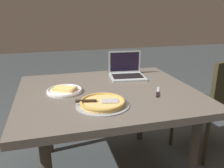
# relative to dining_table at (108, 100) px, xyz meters

# --- Properties ---
(dining_table) EXTENTS (1.30, 1.11, 0.75)m
(dining_table) POSITION_rel_dining_table_xyz_m (0.00, 0.00, 0.00)
(dining_table) COLOR #5F564D
(dining_table) RESTS_ON ground_plane
(laptop) EXTENTS (0.32, 0.29, 0.22)m
(laptop) POSITION_rel_dining_table_xyz_m (-0.25, -0.30, 0.11)
(laptop) COLOR #AEB6B6
(laptop) RESTS_ON dining_table
(pizza_plate) EXTENTS (0.26, 0.26, 0.04)m
(pizza_plate) POSITION_rel_dining_table_xyz_m (0.31, -0.05, 0.09)
(pizza_plate) COLOR silver
(pizza_plate) RESTS_ON dining_table
(pizza_tray) EXTENTS (0.34, 0.34, 0.04)m
(pizza_tray) POSITION_rel_dining_table_xyz_m (0.10, 0.26, 0.09)
(pizza_tray) COLOR #929AA1
(pizza_tray) RESTS_ON dining_table
(table_knife) EXTENTS (0.12, 0.20, 0.01)m
(table_knife) POSITION_rel_dining_table_xyz_m (-0.33, 0.15, 0.08)
(table_knife) COLOR #B9B6BB
(table_knife) RESTS_ON dining_table
(chair_near) EXTENTS (0.54, 0.54, 0.93)m
(chair_near) POSITION_rel_dining_table_xyz_m (-1.00, -0.06, -0.15)
(chair_near) COLOR #2F2C1A
(chair_near) RESTS_ON ground_plane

